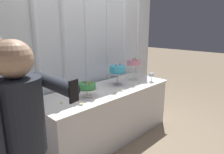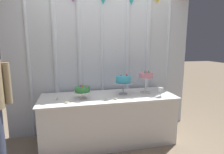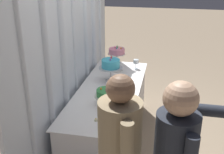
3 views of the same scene
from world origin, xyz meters
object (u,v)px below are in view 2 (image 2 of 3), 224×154
(tealight_far_left, at_px, (57,99))
(cake_display_leftmost, at_px, (82,90))
(tealight_near_right, at_px, (106,100))
(wine_glass, at_px, (161,90))
(cake_table, at_px, (108,119))
(cake_display_center, at_px, (123,80))
(tealight_near_left, at_px, (67,102))
(cake_display_rightmost, at_px, (146,77))
(tealight_far_right, at_px, (116,99))

(tealight_far_left, bearing_deg, cake_display_leftmost, -3.96)
(tealight_near_right, bearing_deg, wine_glass, 0.27)
(cake_table, height_order, tealight_near_right, tealight_near_right)
(cake_display_leftmost, distance_m, cake_display_center, 0.67)
(cake_table, relative_size, tealight_near_left, 41.82)
(cake_display_rightmost, relative_size, wine_glass, 2.66)
(cake_display_rightmost, bearing_deg, wine_glass, -62.08)
(tealight_far_right, bearing_deg, wine_glass, -1.28)
(wine_glass, distance_m, tealight_near_right, 0.87)
(cake_display_center, relative_size, tealight_near_left, 6.82)
(cake_table, xyz_separation_m, tealight_far_left, (-0.77, -0.03, 0.39))
(cake_display_rightmost, bearing_deg, cake_display_center, 179.04)
(cake_display_leftmost, height_order, tealight_near_left, cake_display_leftmost)
(tealight_near_left, bearing_deg, tealight_far_left, 124.61)
(cake_table, height_order, cake_display_leftmost, cake_display_leftmost)
(cake_display_center, height_order, wine_glass, cake_display_center)
(cake_display_rightmost, relative_size, tealight_near_left, 7.56)
(tealight_far_left, bearing_deg, cake_display_rightmost, 2.43)
(cake_display_rightmost, relative_size, tealight_far_left, 10.50)
(tealight_far_left, bearing_deg, cake_table, 2.23)
(cake_display_leftmost, xyz_separation_m, tealight_near_right, (0.31, -0.18, -0.12))
(tealight_near_left, height_order, tealight_near_right, tealight_near_left)
(cake_table, bearing_deg, cake_display_rightmost, 2.66)
(cake_table, bearing_deg, tealight_far_right, -73.20)
(cake_display_rightmost, bearing_deg, cake_display_leftmost, -175.33)
(cake_display_leftmost, relative_size, cake_display_center, 0.79)
(wine_glass, bearing_deg, cake_display_rightmost, 117.92)
(tealight_far_left, xyz_separation_m, tealight_near_right, (0.68, -0.21, 0.00))
(wine_glass, bearing_deg, tealight_far_left, 172.50)
(cake_display_center, bearing_deg, tealight_near_right, -141.31)
(tealight_near_left, bearing_deg, cake_display_center, 16.60)
(cake_table, distance_m, tealight_near_right, 0.47)
(tealight_near_left, bearing_deg, tealight_far_right, 0.85)
(tealight_far_right, bearing_deg, tealight_near_right, -172.65)
(cake_table, distance_m, tealight_far_right, 0.45)
(cake_display_leftmost, relative_size, tealight_far_right, 5.24)
(cake_display_rightmost, xyz_separation_m, tealight_near_left, (-1.27, -0.26, -0.26))
(cake_display_center, height_order, tealight_near_left, cake_display_center)
(cake_table, height_order, tealight_far_right, tealight_far_right)
(tealight_far_right, bearing_deg, cake_table, 106.80)
(cake_display_center, xyz_separation_m, tealight_far_right, (-0.19, -0.25, -0.22))
(wine_glass, relative_size, tealight_near_right, 3.42)
(wine_glass, distance_m, tealight_far_left, 1.56)
(cake_table, xyz_separation_m, cake_display_center, (0.25, 0.04, 0.61))
(cake_display_center, height_order, tealight_far_right, cake_display_center)
(cake_table, xyz_separation_m, wine_glass, (0.78, -0.23, 0.49))
(tealight_near_left, xyz_separation_m, tealight_near_right, (0.54, -0.01, -0.00))
(cake_display_leftmost, xyz_separation_m, wine_glass, (1.18, -0.18, -0.02))
(cake_display_leftmost, height_order, cake_display_rightmost, cake_display_rightmost)
(cake_table, xyz_separation_m, tealight_near_right, (-0.09, -0.24, 0.39))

